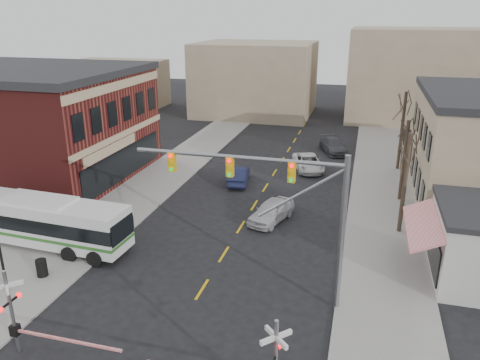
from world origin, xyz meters
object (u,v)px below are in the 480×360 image
Objects in this scene: car_c at (308,163)px; pedestrian_near at (82,237)px; transit_bus at (40,220)px; trash_bin at (42,268)px; car_b at (239,175)px; traffic_signal_mast at (283,196)px; car_a at (271,211)px; car_d at (333,146)px; rr_crossing_west at (20,314)px; pedestrian_far at (85,219)px.

pedestrian_near reaches higher than car_c.
transit_bus reaches higher than trash_bin.
traffic_signal_mast is at bearing 102.88° from car_b.
car_c is (14.30, 19.55, -1.02)m from transit_bus.
transit_bus is 7.59× the size of pedestrian_near.
car_a is 18.88m from car_d.
rr_crossing_west is 3.35× the size of pedestrian_far.
car_b is 13.74m from car_d.
transit_bus is 7.13× the size of pedestrian_far.
car_a is at bearing -39.42° from pedestrian_near.
traffic_signal_mast reaches higher than transit_bus.
traffic_signal_mast is at bearing -83.42° from pedestrian_near.
transit_bus is at bearing -145.39° from car_c.
traffic_signal_mast is 10.86m from car_a.
traffic_signal_mast is at bearing -49.42° from pedestrian_far.
rr_crossing_west is 3.56× the size of pedestrian_near.
pedestrian_near is at bearing 57.20° from car_b.
car_a is 12.71m from pedestrian_far.
car_b is 15.50m from pedestrian_near.
pedestrian_near reaches higher than car_a.
car_a is 0.89× the size of car_c.
car_c is at bearing 21.23° from pedestrian_far.
pedestrian_far is at bearing -143.25° from car_d.
transit_bus is 24.25m from car_c.
rr_crossing_west is at bearing -56.89° from transit_bus.
pedestrian_near is (-2.92, 8.93, -1.06)m from rr_crossing_west.
pedestrian_near is at bearing 83.97° from trash_bin.
rr_crossing_west is 1.26× the size of car_b.
traffic_signal_mast is 15.51m from pedestrian_far.
car_d is at bearing 54.99° from car_c.
rr_crossing_west is at bearing 72.63° from car_b.
car_d is (13.69, 29.41, 0.11)m from trash_bin.
transit_bus is 2.94m from pedestrian_near.
car_a is (7.54, 16.21, -1.20)m from rr_crossing_west.
traffic_signal_mast is at bearing -7.05° from transit_bus.
pedestrian_far is (-14.57, -23.63, 0.23)m from car_d.
rr_crossing_west is at bearing -58.99° from trash_bin.
pedestrian_far is (-11.70, -4.96, 0.19)m from car_a.
traffic_signal_mast is 13.87m from pedestrian_near.
transit_bus is at bearing -154.90° from pedestrian_far.
pedestrian_near is at bearing 108.08° from rr_crossing_west.
car_b is 0.88× the size of car_c.
rr_crossing_west is 36.41m from car_d.
trash_bin is (2.46, -3.34, -1.11)m from transit_bus.
trash_bin is at bearing -173.93° from traffic_signal_mast.
pedestrian_near is (2.82, 0.13, -0.82)m from transit_bus.
trash_bin is 0.22× the size of car_b.
transit_bus is at bearing 48.57° from car_b.
pedestrian_far is (-4.16, 11.25, -1.01)m from rr_crossing_west.
rr_crossing_west reaches higher than trash_bin.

